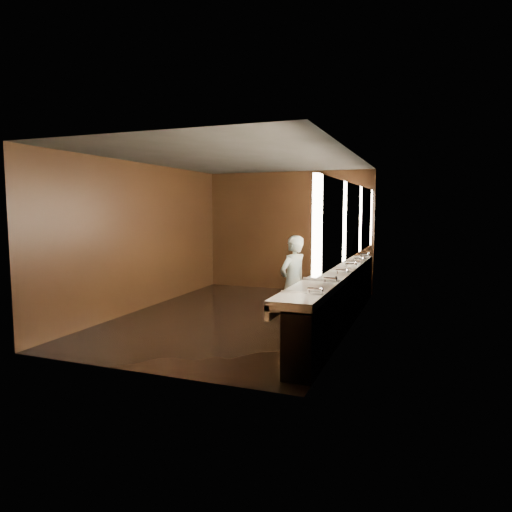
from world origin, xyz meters
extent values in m
plane|color=black|center=(0.00, 0.00, 0.00)|extent=(6.00, 6.00, 0.00)
cube|color=#2D2D2B|center=(0.00, 0.00, 2.80)|extent=(4.00, 6.00, 0.02)
cube|color=black|center=(0.00, 3.00, 1.40)|extent=(4.00, 0.02, 2.80)
cube|color=black|center=(0.00, -3.00, 1.40)|extent=(4.00, 0.02, 2.80)
cube|color=black|center=(-2.00, 0.00, 1.40)|extent=(0.02, 6.00, 2.80)
cube|color=black|center=(2.00, 0.00, 1.40)|extent=(0.02, 6.00, 2.80)
cube|color=black|center=(1.82, 0.00, 0.40)|extent=(0.36, 5.40, 0.81)
cube|color=white|center=(1.73, 0.00, 0.85)|extent=(0.55, 5.40, 0.12)
cube|color=white|center=(1.48, 0.00, 0.77)|extent=(0.06, 5.40, 0.18)
cylinder|color=silver|center=(1.91, -2.20, 0.99)|extent=(0.18, 0.04, 0.04)
cylinder|color=silver|center=(1.91, -1.32, 0.99)|extent=(0.18, 0.04, 0.04)
cylinder|color=silver|center=(1.91, -0.44, 0.99)|extent=(0.18, 0.04, 0.04)
cylinder|color=silver|center=(1.91, 0.44, 0.99)|extent=(0.18, 0.04, 0.04)
cylinder|color=silver|center=(1.91, 1.32, 0.99)|extent=(0.18, 0.04, 0.04)
cylinder|color=silver|center=(1.91, 2.20, 0.99)|extent=(0.18, 0.04, 0.04)
cube|color=#FFEAC9|center=(1.97, -2.40, 1.75)|extent=(0.06, 0.22, 1.15)
cube|color=white|center=(1.99, -1.60, 1.75)|extent=(0.03, 1.32, 1.15)
cube|color=#FFEAC9|center=(1.97, -0.80, 1.75)|extent=(0.06, 0.23, 1.15)
cube|color=white|center=(1.99, 0.00, 1.75)|extent=(0.03, 1.32, 1.15)
cube|color=#FFEAC9|center=(1.97, 0.80, 1.75)|extent=(0.06, 0.23, 1.15)
cube|color=white|center=(1.99, 1.60, 1.75)|extent=(0.03, 1.32, 1.15)
cube|color=#FFEAC9|center=(1.97, 2.40, 1.75)|extent=(0.06, 0.22, 1.15)
imported|color=#98D0E3|center=(1.11, -0.36, 0.75)|extent=(0.56, 0.65, 1.51)
cylinder|color=black|center=(1.58, -0.33, 0.28)|extent=(0.46, 0.46, 0.57)
camera|label=1|loc=(3.15, -7.41, 1.94)|focal=32.00mm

